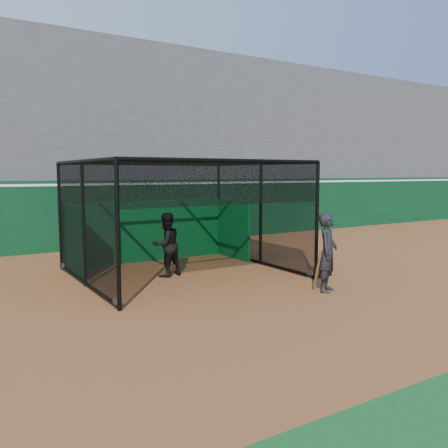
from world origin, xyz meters
TOP-DOWN VIEW (x-y plane):
  - ground at (0.00, 0.00)m, footprint 120.00×120.00m
  - outfield_wall at (0.00, 8.50)m, footprint 50.00×0.50m
  - grandstand at (0.00, 12.27)m, footprint 50.00×7.85m
  - batting_cage at (0.20, 2.74)m, footprint 5.39×4.97m
  - batter at (-0.28, 2.71)m, footprint 0.97×0.84m
  - on_deck_player at (2.21, -0.76)m, footprint 0.81×0.74m

SIDE VIEW (x-z plane):
  - ground at x=0.00m, z-range 0.00..0.00m
  - batter at x=-0.28m, z-range 0.00..1.72m
  - on_deck_player at x=2.21m, z-range 0.00..1.85m
  - outfield_wall at x=0.00m, z-range 0.04..2.54m
  - batting_cage at x=0.20m, z-range 0.00..3.04m
  - grandstand at x=0.00m, z-range 0.00..8.95m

